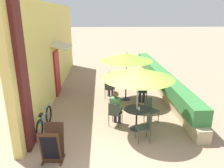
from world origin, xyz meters
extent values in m
plane|color=#9E7F66|center=(0.00, 0.00, 0.00)|extent=(120.00, 120.00, 0.00)
cube|color=#E0CC6B|center=(-2.55, 5.69, 2.10)|extent=(0.24, 11.37, 4.20)
cube|color=#4C1919|center=(-2.37, 0.60, 2.10)|extent=(0.12, 0.56, 4.20)
cube|color=maroon|center=(-2.39, 5.12, 1.05)|extent=(0.08, 0.96, 2.10)
cube|color=beige|center=(-2.08, 5.12, 2.35)|extent=(0.78, 1.80, 0.30)
cube|color=tan|center=(2.75, 5.59, 0.23)|extent=(0.44, 10.37, 0.45)
cube|color=#387A3D|center=(2.75, 5.59, 0.73)|extent=(0.60, 9.85, 0.56)
cylinder|color=#28282D|center=(0.88, 1.48, 0.01)|extent=(0.44, 0.44, 0.02)
cylinder|color=#28282D|center=(0.88, 1.48, 0.37)|extent=(0.06, 0.06, 0.71)
cylinder|color=#28282D|center=(0.88, 1.48, 0.72)|extent=(0.83, 0.83, 0.02)
cylinder|color=#B7B7BC|center=(0.88, 1.48, 1.04)|extent=(0.04, 0.04, 2.08)
cone|color=#8CD138|center=(0.88, 1.48, 1.97)|extent=(2.30, 2.30, 0.33)
sphere|color=#B7B7BC|center=(0.88, 1.48, 2.14)|extent=(0.07, 0.07, 0.07)
cube|color=#384238|center=(0.19, 1.80, 0.45)|extent=(0.53, 0.53, 0.04)
cube|color=#384238|center=(0.11, 1.63, 0.66)|extent=(0.36, 0.18, 0.42)
cylinder|color=#384238|center=(0.43, 1.89, 0.23)|extent=(0.02, 0.02, 0.45)
cylinder|color=#384238|center=(0.10, 2.03, 0.23)|extent=(0.02, 0.02, 0.45)
cylinder|color=#384238|center=(0.28, 1.56, 0.23)|extent=(0.02, 0.02, 0.45)
cylinder|color=#384238|center=(-0.05, 1.71, 0.23)|extent=(0.02, 0.02, 0.45)
cylinder|color=#23232D|center=(0.34, 1.93, 0.24)|extent=(0.11, 0.11, 0.47)
cylinder|color=#23232D|center=(0.19, 1.99, 0.24)|extent=(0.11, 0.11, 0.47)
cube|color=#23232D|center=(0.23, 1.88, 0.53)|extent=(0.42, 0.45, 0.12)
cube|color=#4C8456|center=(0.18, 1.78, 0.78)|extent=(0.40, 0.34, 0.50)
sphere|color=brown|center=(0.19, 1.80, 1.15)|extent=(0.20, 0.20, 0.20)
cube|color=#384238|center=(0.95, 0.73, 0.45)|extent=(0.44, 0.44, 0.04)
cube|color=#384238|center=(1.14, 0.75, 0.66)|extent=(0.07, 0.38, 0.42)
cylinder|color=#384238|center=(0.76, 0.90, 0.23)|extent=(0.02, 0.02, 0.45)
cylinder|color=#384238|center=(0.79, 0.54, 0.23)|extent=(0.02, 0.02, 0.45)
cylinder|color=#384238|center=(1.11, 0.93, 0.23)|extent=(0.02, 0.02, 0.45)
cylinder|color=#384238|center=(1.15, 0.57, 0.23)|extent=(0.02, 0.02, 0.45)
cube|color=#384238|center=(1.49, 1.92, 0.45)|extent=(0.56, 0.56, 0.04)
cube|color=#384238|center=(1.38, 2.08, 0.66)|extent=(0.33, 0.25, 0.42)
cylinder|color=#384238|center=(1.45, 1.67, 0.23)|extent=(0.02, 0.02, 0.45)
cylinder|color=#384238|center=(1.74, 1.88, 0.23)|extent=(0.02, 0.02, 0.45)
cylinder|color=#384238|center=(1.24, 1.97, 0.23)|extent=(0.02, 0.02, 0.45)
cylinder|color=#384238|center=(1.53, 2.18, 0.23)|extent=(0.02, 0.02, 0.45)
cylinder|color=white|center=(0.93, 1.42, 0.78)|extent=(0.07, 0.07, 0.09)
cylinder|color=#28282D|center=(0.82, 4.19, 0.01)|extent=(0.44, 0.44, 0.02)
cylinder|color=#28282D|center=(0.82, 4.19, 0.37)|extent=(0.06, 0.06, 0.71)
cylinder|color=#28282D|center=(0.82, 4.19, 0.72)|extent=(0.83, 0.83, 0.02)
cylinder|color=#B7B7BC|center=(0.82, 4.19, 1.04)|extent=(0.04, 0.04, 2.08)
cone|color=#8CD138|center=(0.82, 4.19, 1.97)|extent=(2.30, 2.30, 0.33)
sphere|color=#B7B7BC|center=(0.82, 4.19, 2.14)|extent=(0.07, 0.07, 0.07)
cube|color=#384238|center=(1.54, 3.97, 0.45)|extent=(0.50, 0.50, 0.04)
cube|color=#384238|center=(1.60, 4.14, 0.66)|extent=(0.37, 0.14, 0.42)
cylinder|color=#384238|center=(1.31, 3.85, 0.23)|extent=(0.02, 0.02, 0.45)
cylinder|color=#384238|center=(1.66, 3.74, 0.23)|extent=(0.02, 0.02, 0.45)
cylinder|color=#384238|center=(1.42, 4.19, 0.23)|extent=(0.02, 0.02, 0.45)
cylinder|color=#384238|center=(1.77, 4.08, 0.23)|extent=(0.02, 0.02, 0.45)
cylinder|color=#23232D|center=(1.41, 3.82, 0.24)|extent=(0.11, 0.11, 0.47)
cylinder|color=#23232D|center=(1.56, 3.77, 0.24)|extent=(0.11, 0.11, 0.47)
cube|color=#23232D|center=(1.51, 3.88, 0.53)|extent=(0.39, 0.43, 0.12)
cube|color=#282D38|center=(1.55, 3.99, 0.78)|extent=(0.39, 0.31, 0.50)
sphere|color=tan|center=(1.54, 3.97, 1.15)|extent=(0.20, 0.20, 0.20)
cube|color=#384238|center=(0.10, 4.42, 0.45)|extent=(0.50, 0.50, 0.04)
cube|color=#384238|center=(0.04, 4.24, 0.66)|extent=(0.37, 0.14, 0.42)
cylinder|color=#384238|center=(0.33, 4.54, 0.23)|extent=(0.02, 0.02, 0.45)
cylinder|color=#384238|center=(-0.02, 4.64, 0.23)|extent=(0.02, 0.02, 0.45)
cylinder|color=#384238|center=(0.22, 4.19, 0.23)|extent=(0.02, 0.02, 0.45)
cylinder|color=#384238|center=(-0.13, 4.30, 0.23)|extent=(0.02, 0.02, 0.45)
cylinder|color=#23232D|center=(0.23, 4.57, 0.24)|extent=(0.11, 0.11, 0.47)
cylinder|color=#23232D|center=(0.08, 4.61, 0.24)|extent=(0.11, 0.11, 0.47)
cube|color=#23232D|center=(0.13, 4.50, 0.53)|extent=(0.39, 0.43, 0.12)
cube|color=#282D38|center=(0.09, 4.40, 0.78)|extent=(0.39, 0.31, 0.50)
sphere|color=beige|center=(0.10, 4.42, 1.15)|extent=(0.20, 0.20, 0.20)
cylinder|color=#232328|center=(0.70, 4.18, 0.78)|extent=(0.07, 0.07, 0.09)
torus|color=black|center=(-2.18, 2.08, 0.32)|extent=(0.08, 0.64, 0.64)
torus|color=black|center=(-2.22, 1.01, 0.32)|extent=(0.08, 0.64, 0.64)
cylinder|color=#236BA8|center=(-2.20, 1.55, 0.50)|extent=(0.07, 0.83, 0.04)
cylinder|color=#236BA8|center=(-2.21, 1.36, 0.34)|extent=(0.06, 0.61, 0.40)
cylinder|color=#236BA8|center=(-2.21, 1.25, 0.59)|extent=(0.04, 0.04, 0.22)
cube|color=black|center=(-2.21, 1.25, 0.71)|extent=(0.11, 0.22, 0.05)
cylinder|color=#236BA8|center=(-2.18, 2.04, 0.66)|extent=(0.05, 0.46, 0.03)
cube|color=#422819|center=(-1.58, 0.13, 0.50)|extent=(0.54, 0.27, 0.98)
cube|color=black|center=(-1.58, 0.15, 0.52)|extent=(0.44, 0.19, 0.74)
cube|color=#422819|center=(-1.61, -0.27, 0.50)|extent=(0.54, 0.27, 0.98)
cube|color=black|center=(-1.61, -0.29, 0.52)|extent=(0.44, 0.19, 0.74)
cube|color=#422819|center=(-1.36, -0.09, 0.01)|extent=(0.09, 0.48, 0.02)
cube|color=#422819|center=(-1.84, -0.05, 0.01)|extent=(0.09, 0.48, 0.02)
camera|label=1|loc=(-0.29, -5.09, 3.75)|focal=35.00mm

